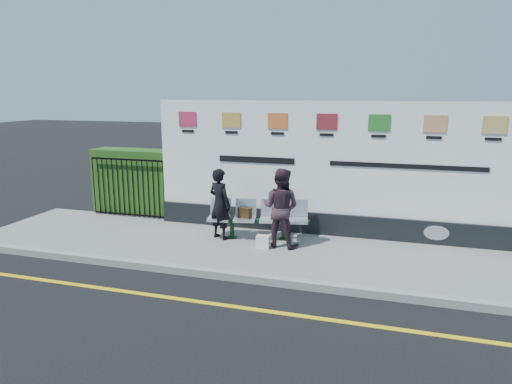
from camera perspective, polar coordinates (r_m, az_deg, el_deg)
ground at (r=7.30m, az=-0.17°, el=-14.50°), size 80.00×80.00×0.00m
pavement at (r=9.50m, az=4.22°, el=-7.59°), size 14.00×3.00×0.12m
kerb at (r=8.14m, az=1.90°, el=-11.00°), size 14.00×0.18×0.14m
yellow_line at (r=7.29m, az=-0.17°, el=-14.47°), size 14.00×0.10×0.01m
billboard at (r=10.35m, az=8.67°, el=1.78°), size 8.00×0.30×3.00m
hedge at (r=12.57m, az=-14.64°, el=1.30°), size 2.35×0.70×1.70m
railing at (r=12.21m, az=-15.70°, el=0.54°), size 2.05×0.06×1.54m
bench at (r=10.10m, az=0.21°, el=-4.57°), size 2.26×0.98×0.47m
woman_left at (r=10.02m, az=-4.54°, el=-1.48°), size 0.68×0.57×1.57m
woman_right at (r=9.49m, az=3.11°, el=-1.96°), size 0.90×0.76×1.66m
handbag_brown at (r=10.03m, az=-1.42°, el=-2.60°), size 0.32×0.19×0.23m
carrier_bag_white at (r=9.53m, az=0.89°, el=-6.24°), size 0.27×0.16×0.27m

